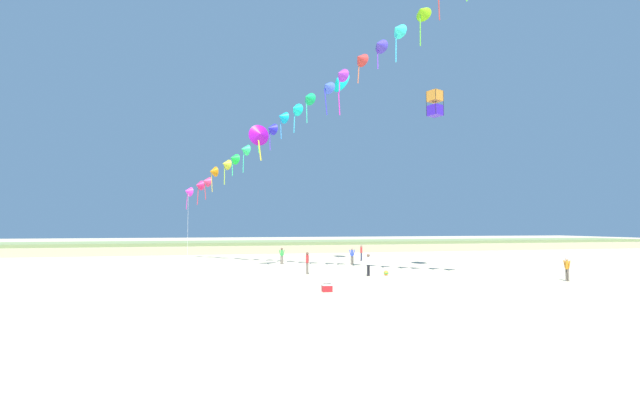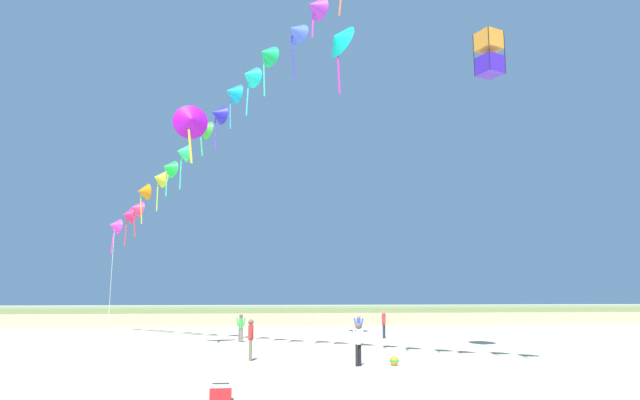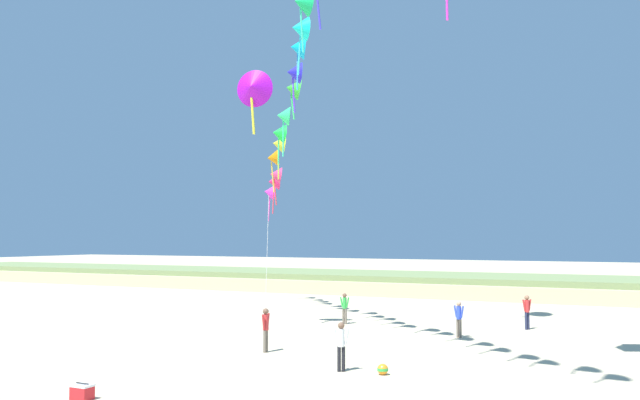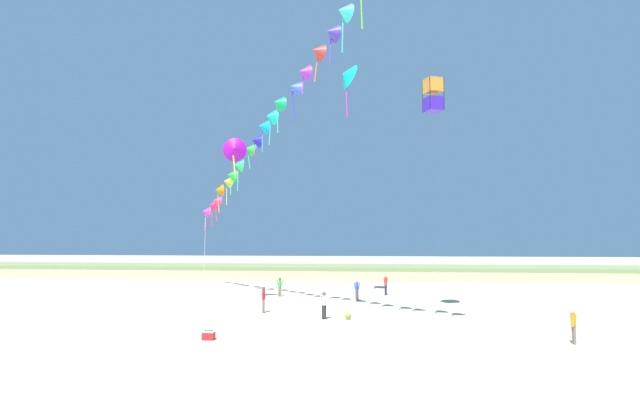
# 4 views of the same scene
# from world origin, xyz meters

# --- Properties ---
(ground_plane) EXTENTS (240.00, 240.00, 0.00)m
(ground_plane) POSITION_xyz_m (0.00, 0.00, 0.00)
(ground_plane) COLOR beige
(dune_ridge) EXTENTS (120.00, 11.38, 1.51)m
(dune_ridge) POSITION_xyz_m (0.00, 41.00, 0.75)
(dune_ridge) COLOR #BFAE8B
(dune_ridge) RESTS_ON ground
(person_near_left) EXTENTS (0.56, 0.22, 1.59)m
(person_near_left) POSITION_xyz_m (-3.81, 19.83, 0.92)
(person_near_left) COLOR #726656
(person_near_left) RESTS_ON ground
(person_near_right) EXTENTS (0.22, 0.56, 1.60)m
(person_near_right) POSITION_xyz_m (13.28, 2.46, 0.93)
(person_near_right) COLOR #726656
(person_near_right) RESTS_ON ground
(person_mid_center) EXTENTS (0.55, 0.31, 1.63)m
(person_mid_center) POSITION_xyz_m (2.76, 17.69, 0.94)
(person_mid_center) COLOR #726656
(person_mid_center) RESTS_ON ground
(person_far_left) EXTENTS (0.23, 0.60, 1.72)m
(person_far_left) POSITION_xyz_m (-3.12, 10.57, 0.99)
(person_far_left) COLOR #726656
(person_far_left) RESTS_ON ground
(person_far_right) EXTENTS (0.53, 0.37, 1.65)m
(person_far_right) POSITION_xyz_m (1.12, 8.38, 0.95)
(person_far_right) COLOR black
(person_far_right) RESTS_ON ground
(person_far_center) EXTENTS (0.40, 0.53, 1.67)m
(person_far_center) POSITION_xyz_m (5.09, 21.80, 0.97)
(person_far_center) COLOR #282D4C
(person_far_center) RESTS_ON ground
(kite_banner_string) EXTENTS (21.30, 29.50, 21.46)m
(kite_banner_string) POSITION_xyz_m (-3.41, 14.28, 14.07)
(kite_banner_string) COLOR #ED34DD
(large_kite_low_lead) EXTENTS (1.36, 1.36, 2.17)m
(large_kite_low_lead) POSITION_xyz_m (8.10, 10.75, 14.27)
(large_kite_low_lead) COLOR #3F20C2
(large_kite_mid_trail) EXTENTS (2.33, 2.68, 4.81)m
(large_kite_mid_trail) POSITION_xyz_m (1.93, 19.28, 18.67)
(large_kite_mid_trail) COLOR #0FE1C4
(large_kite_high_solo) EXTENTS (1.92, 0.97, 3.22)m
(large_kite_high_solo) POSITION_xyz_m (-6.49, 14.99, 11.73)
(large_kite_high_solo) COLOR #AC12CB
(beach_cooler) EXTENTS (0.58, 0.41, 0.46)m
(beach_cooler) POSITION_xyz_m (-3.77, 1.64, 0.21)
(beach_cooler) COLOR red
(beach_cooler) RESTS_ON ground
(beach_ball) EXTENTS (0.36, 0.36, 0.36)m
(beach_ball) POSITION_xyz_m (2.57, 8.47, 0.18)
(beach_ball) COLOR orange
(beach_ball) RESTS_ON ground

